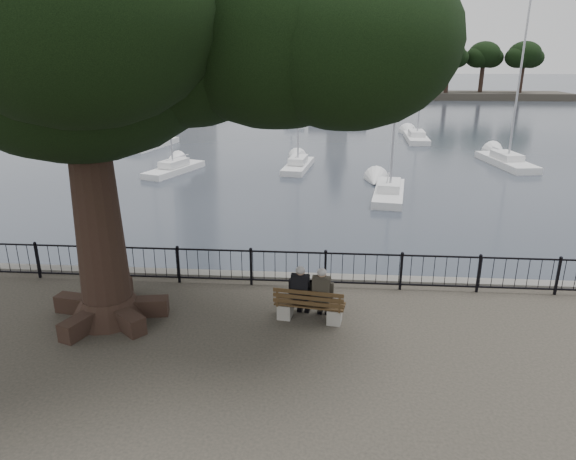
# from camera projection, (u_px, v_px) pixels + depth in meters

# --- Properties ---
(harbor) EXTENTS (260.00, 260.00, 1.20)m
(harbor) POSITION_uv_depth(u_px,v_px,m) (289.00, 294.00, 14.56)
(harbor) COLOR #5D5B56
(harbor) RESTS_ON ground
(railing) EXTENTS (22.06, 0.06, 1.00)m
(railing) POSITION_uv_depth(u_px,v_px,m) (288.00, 267.00, 13.75)
(railing) COLOR black
(railing) RESTS_ON ground
(bench) EXTENTS (1.69, 0.73, 0.86)m
(bench) POSITION_uv_depth(u_px,v_px,m) (309.00, 309.00, 12.02)
(bench) COLOR gray
(bench) RESTS_ON ground
(person_left) EXTENTS (0.44, 0.72, 1.37)m
(person_left) POSITION_uv_depth(u_px,v_px,m) (301.00, 293.00, 12.04)
(person_left) COLOR black
(person_left) RESTS_ON ground
(person_right) EXTENTS (0.44, 0.72, 1.37)m
(person_right) POSITION_uv_depth(u_px,v_px,m) (322.00, 295.00, 11.94)
(person_right) COLOR black
(person_right) RESTS_ON ground
(tree) EXTENTS (12.38, 8.65, 10.11)m
(tree) POSITION_uv_depth(u_px,v_px,m) (122.00, 17.00, 10.21)
(tree) COLOR black
(tree) RESTS_ON ground
(lighthouse) EXTENTS (10.46, 10.46, 31.87)m
(lighthouse) POSITION_uv_depth(u_px,v_px,m) (186.00, 2.00, 67.33)
(lighthouse) COLOR #5D5B56
(lighthouse) RESTS_ON ground
(lion_monument) EXTENTS (6.36, 6.36, 9.29)m
(lion_monument) POSITION_uv_depth(u_px,v_px,m) (338.00, 98.00, 58.09)
(lion_monument) COLOR #5D5B56
(lion_monument) RESTS_ON ground
(sailboat_a) EXTENTS (2.91, 5.03, 9.76)m
(sailboat_a) POSITION_uv_depth(u_px,v_px,m) (174.00, 168.00, 31.81)
(sailboat_a) COLOR white
(sailboat_a) RESTS_ON ground
(sailboat_b) EXTENTS (1.92, 4.93, 9.53)m
(sailboat_b) POSITION_uv_depth(u_px,v_px,m) (298.00, 164.00, 32.81)
(sailboat_b) COLOR white
(sailboat_b) RESTS_ON ground
(sailboat_c) EXTENTS (2.21, 5.34, 10.16)m
(sailboat_c) POSITION_uv_depth(u_px,v_px,m) (389.00, 191.00, 26.37)
(sailboat_c) COLOR white
(sailboat_c) RESTS_ON ground
(sailboat_d) EXTENTS (2.57, 6.19, 11.09)m
(sailboat_d) POSITION_uv_depth(u_px,v_px,m) (506.00, 161.00, 33.90)
(sailboat_d) COLOR white
(sailboat_d) RESTS_ON ground
(sailboat_e) EXTENTS (2.85, 6.03, 12.51)m
(sailboat_e) POSITION_uv_depth(u_px,v_px,m) (152.00, 143.00, 40.54)
(sailboat_e) COLOR white
(sailboat_e) RESTS_ON ground
(sailboat_g) EXTENTS (1.93, 6.05, 10.12)m
(sailboat_g) POSITION_uv_depth(u_px,v_px,m) (416.00, 137.00, 43.78)
(sailboat_g) COLOR white
(sailboat_g) RESTS_ON ground
(sailboat_h) EXTENTS (2.96, 6.05, 12.61)m
(sailboat_h) POSITION_uv_depth(u_px,v_px,m) (292.00, 122.00, 53.29)
(sailboat_h) COLOR white
(sailboat_h) RESTS_ON ground
(far_shore) EXTENTS (30.00, 8.60, 9.18)m
(far_shore) POSITION_uv_depth(u_px,v_px,m) (480.00, 74.00, 83.70)
(far_shore) COLOR #2E2B26
(far_shore) RESTS_ON ground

